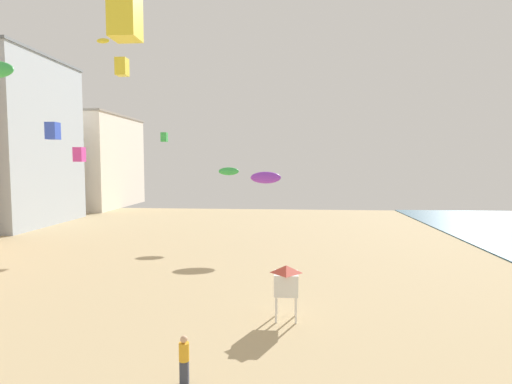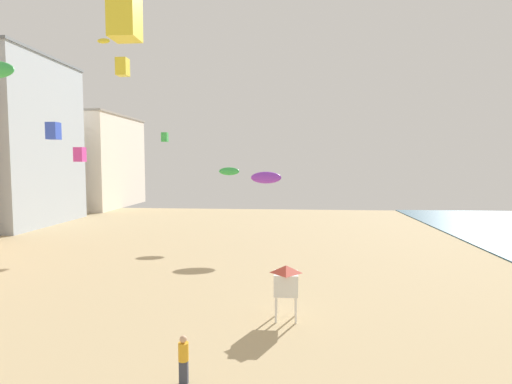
{
  "view_description": "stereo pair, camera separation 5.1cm",
  "coord_description": "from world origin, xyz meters",
  "px_view_note": "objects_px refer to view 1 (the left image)",
  "views": [
    {
      "loc": [
        6.92,
        -1.75,
        7.28
      ],
      "look_at": [
        5.21,
        19.49,
        5.7
      ],
      "focal_mm": 27.97,
      "sensor_mm": 36.0,
      "label": 1
    },
    {
      "loc": [
        6.97,
        -1.74,
        7.28
      ],
      "look_at": [
        5.21,
        19.49,
        5.7
      ],
      "focal_mm": 27.97,
      "sensor_mm": 36.0,
      "label": 2
    }
  ],
  "objects_px": {
    "kite_yellow_parafoil": "(103,41)",
    "kite_flyer": "(184,357)",
    "kite_purple_parafoil": "(266,178)",
    "kite_yellow_box_2": "(122,67)",
    "kite_magenta_box": "(79,155)",
    "kite_green_box": "(164,137)",
    "kite_green_parafoil": "(229,171)",
    "lifeguard_stand": "(286,280)",
    "kite_blue_box": "(53,131)",
    "kite_yellow_box": "(125,17)"
  },
  "relations": [
    {
      "from": "kite_blue_box",
      "to": "kite_green_box",
      "type": "height_order",
      "value": "kite_blue_box"
    },
    {
      "from": "kite_green_parafoil",
      "to": "kite_yellow_box_2",
      "type": "relative_size",
      "value": 1.18
    },
    {
      "from": "kite_yellow_box",
      "to": "kite_green_box",
      "type": "distance_m",
      "value": 26.96
    },
    {
      "from": "kite_green_parafoil",
      "to": "kite_green_box",
      "type": "xyz_separation_m",
      "value": [
        -6.6,
        0.42,
        3.42
      ]
    },
    {
      "from": "kite_flyer",
      "to": "kite_purple_parafoil",
      "type": "distance_m",
      "value": 23.29
    },
    {
      "from": "kite_green_parafoil",
      "to": "kite_yellow_parafoil",
      "type": "xyz_separation_m",
      "value": [
        -13.63,
        2.38,
        13.64
      ]
    },
    {
      "from": "kite_flyer",
      "to": "kite_magenta_box",
      "type": "xyz_separation_m",
      "value": [
        -13.22,
        18.21,
        7.0
      ]
    },
    {
      "from": "kite_green_parafoil",
      "to": "kite_yellow_box_2",
      "type": "xyz_separation_m",
      "value": [
        -10.72,
        0.2,
        10.39
      ]
    },
    {
      "from": "kite_purple_parafoil",
      "to": "kite_magenta_box",
      "type": "distance_m",
      "value": 15.42
    },
    {
      "from": "kite_purple_parafoil",
      "to": "kite_yellow_box_2",
      "type": "xyz_separation_m",
      "value": [
        -14.63,
        4.24,
        10.85
      ]
    },
    {
      "from": "kite_yellow_box_2",
      "to": "kite_green_box",
      "type": "bearing_deg",
      "value": 3.06
    },
    {
      "from": "kite_yellow_parafoil",
      "to": "kite_flyer",
      "type": "bearing_deg",
      "value": -61.01
    },
    {
      "from": "kite_purple_parafoil",
      "to": "kite_flyer",
      "type": "bearing_deg",
      "value": -93.52
    },
    {
      "from": "kite_yellow_box_2",
      "to": "kite_yellow_parafoil",
      "type": "bearing_deg",
      "value": 143.11
    },
    {
      "from": "kite_flyer",
      "to": "kite_purple_parafoil",
      "type": "xyz_separation_m",
      "value": [
        1.4,
        22.7,
        5.04
      ]
    },
    {
      "from": "kite_purple_parafoil",
      "to": "kite_magenta_box",
      "type": "height_order",
      "value": "kite_magenta_box"
    },
    {
      "from": "kite_flyer",
      "to": "kite_magenta_box",
      "type": "distance_m",
      "value": 23.57
    },
    {
      "from": "kite_flyer",
      "to": "kite_blue_box",
      "type": "xyz_separation_m",
      "value": [
        -16.33,
        19.79,
        9.01
      ]
    },
    {
      "from": "kite_green_box",
      "to": "kite_yellow_box",
      "type": "bearing_deg",
      "value": -75.14
    },
    {
      "from": "lifeguard_stand",
      "to": "kite_magenta_box",
      "type": "height_order",
      "value": "kite_magenta_box"
    },
    {
      "from": "kite_blue_box",
      "to": "kite_yellow_box_2",
      "type": "distance_m",
      "value": 10.39
    },
    {
      "from": "kite_flyer",
      "to": "lifeguard_stand",
      "type": "xyz_separation_m",
      "value": [
        3.3,
        5.73,
        0.92
      ]
    },
    {
      "from": "kite_yellow_parafoil",
      "to": "kite_magenta_box",
      "type": "bearing_deg",
      "value": -75.05
    },
    {
      "from": "kite_green_parafoil",
      "to": "kite_yellow_box",
      "type": "bearing_deg",
      "value": -89.36
    },
    {
      "from": "kite_purple_parafoil",
      "to": "kite_green_parafoil",
      "type": "height_order",
      "value": "kite_green_parafoil"
    },
    {
      "from": "kite_yellow_box",
      "to": "kite_blue_box",
      "type": "height_order",
      "value": "kite_yellow_box"
    },
    {
      "from": "kite_blue_box",
      "to": "kite_yellow_box_2",
      "type": "relative_size",
      "value": 0.83
    },
    {
      "from": "kite_yellow_box",
      "to": "kite_green_box",
      "type": "relative_size",
      "value": 1.57
    },
    {
      "from": "kite_flyer",
      "to": "kite_green_parafoil",
      "type": "xyz_separation_m",
      "value": [
        -2.5,
        26.74,
        5.5
      ]
    },
    {
      "from": "lifeguard_stand",
      "to": "kite_green_box",
      "type": "xyz_separation_m",
      "value": [
        -12.41,
        21.43,
        8.0
      ]
    },
    {
      "from": "kite_yellow_box_2",
      "to": "kite_flyer",
      "type": "bearing_deg",
      "value": -63.84
    },
    {
      "from": "kite_green_parafoil",
      "to": "kite_yellow_parafoil",
      "type": "distance_m",
      "value": 19.43
    },
    {
      "from": "kite_yellow_box_2",
      "to": "kite_magenta_box",
      "type": "distance_m",
      "value": 12.45
    },
    {
      "from": "kite_blue_box",
      "to": "kite_yellow_parafoil",
      "type": "distance_m",
      "value": 13.77
    },
    {
      "from": "kite_yellow_box",
      "to": "kite_blue_box",
      "type": "xyz_separation_m",
      "value": [
        -14.11,
        18.59,
        -2.29
      ]
    },
    {
      "from": "kite_blue_box",
      "to": "kite_yellow_box_2",
      "type": "xyz_separation_m",
      "value": [
        3.1,
        7.15,
        6.87
      ]
    },
    {
      "from": "kite_yellow_parafoil",
      "to": "kite_yellow_box_2",
      "type": "bearing_deg",
      "value": -36.89
    },
    {
      "from": "kite_blue_box",
      "to": "kite_green_parafoil",
      "type": "bearing_deg",
      "value": 26.68
    },
    {
      "from": "kite_purple_parafoil",
      "to": "kite_magenta_box",
      "type": "bearing_deg",
      "value": -162.95
    },
    {
      "from": "kite_yellow_parafoil",
      "to": "kite_purple_parafoil",
      "type": "bearing_deg",
      "value": -20.11
    },
    {
      "from": "lifeguard_stand",
      "to": "kite_purple_parafoil",
      "type": "xyz_separation_m",
      "value": [
        -1.91,
        16.97,
        4.12
      ]
    },
    {
      "from": "lifeguard_stand",
      "to": "kite_green_parafoil",
      "type": "height_order",
      "value": "kite_green_parafoil"
    },
    {
      "from": "kite_magenta_box",
      "to": "kite_yellow_box",
      "type": "bearing_deg",
      "value": -57.1
    },
    {
      "from": "kite_purple_parafoil",
      "to": "kite_yellow_parafoil",
      "type": "xyz_separation_m",
      "value": [
        -17.53,
        6.42,
        14.1
      ]
    },
    {
      "from": "lifeguard_stand",
      "to": "kite_green_parafoil",
      "type": "xyz_separation_m",
      "value": [
        -5.81,
        21.01,
        4.58
      ]
    },
    {
      "from": "kite_yellow_box",
      "to": "kite_blue_box",
      "type": "relative_size",
      "value": 1.03
    },
    {
      "from": "kite_green_box",
      "to": "kite_purple_parafoil",
      "type": "bearing_deg",
      "value": -23.01
    },
    {
      "from": "kite_magenta_box",
      "to": "kite_green_box",
      "type": "bearing_deg",
      "value": 65.29
    },
    {
      "from": "kite_magenta_box",
      "to": "kite_green_box",
      "type": "distance_m",
      "value": 10.03
    },
    {
      "from": "lifeguard_stand",
      "to": "kite_yellow_box",
      "type": "distance_m",
      "value": 12.6
    }
  ]
}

